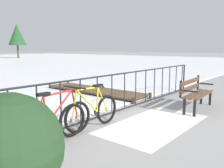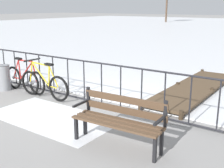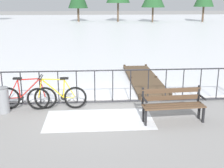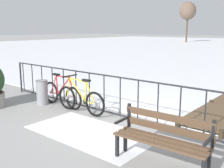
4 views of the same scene
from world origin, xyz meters
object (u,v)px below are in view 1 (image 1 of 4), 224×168
at_px(bicycle_second, 55,122).
at_px(planter_with_shrub, 9,164).
at_px(park_bench, 195,91).
at_px(trash_bin, 33,133).
at_px(bicycle_near_railing, 91,113).

distance_m(bicycle_second, planter_with_shrub, 2.18).
xyz_separation_m(park_bench, trash_bin, (-4.56, 0.91, -0.14)).
xyz_separation_m(bicycle_second, trash_bin, (-0.62, -0.23, 0.00)).
bearing_deg(bicycle_near_railing, planter_with_shrub, -151.11).
xyz_separation_m(bicycle_near_railing, bicycle_second, (-0.87, 0.07, 0.00)).
distance_m(bicycle_near_railing, trash_bin, 1.49).
bearing_deg(bicycle_second, trash_bin, -159.49).
relative_size(bicycle_second, park_bench, 1.05).
distance_m(bicycle_second, trash_bin, 0.66).
relative_size(bicycle_second, trash_bin, 2.34).
distance_m(bicycle_near_railing, park_bench, 3.26).
relative_size(bicycle_near_railing, trash_bin, 2.34).
bearing_deg(planter_with_shrub, park_bench, 3.08).
bearing_deg(bicycle_near_railing, park_bench, -19.10).
height_order(park_bench, trash_bin, park_bench).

